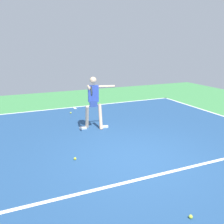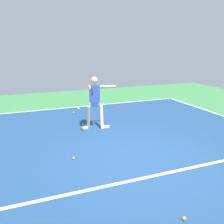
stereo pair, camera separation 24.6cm
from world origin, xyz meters
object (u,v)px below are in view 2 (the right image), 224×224
object	(u,v)px
tennis_ball_far_corner	(184,218)
tennis_ball_near_service_line	(73,158)
tennis_player	(95,99)
tennis_ball_by_sideline	(74,112)

from	to	relation	value
tennis_ball_far_corner	tennis_ball_near_service_line	xyz separation A→B (m)	(1.15, -2.91, 0.00)
tennis_player	tennis_ball_by_sideline	bearing A→B (deg)	-71.81
tennis_player	tennis_ball_far_corner	xyz separation A→B (m)	(0.12, 4.99, -0.99)
tennis_ball_far_corner	tennis_player	bearing A→B (deg)	-91.37
tennis_player	tennis_ball_by_sideline	size ratio (longest dim) A/B	27.16
tennis_ball_far_corner	tennis_ball_near_service_line	world-z (taller)	same
tennis_ball_by_sideline	tennis_ball_near_service_line	world-z (taller)	same
tennis_ball_by_sideline	tennis_ball_near_service_line	bearing A→B (deg)	76.43
tennis_player	tennis_ball_far_corner	world-z (taller)	tennis_player
tennis_player	tennis_ball_near_service_line	size ratio (longest dim) A/B	27.16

